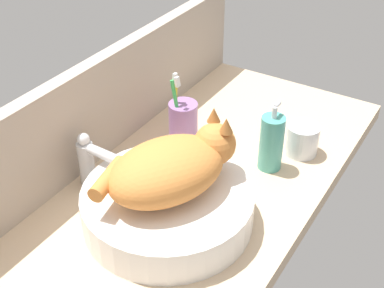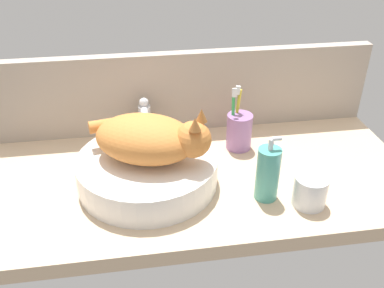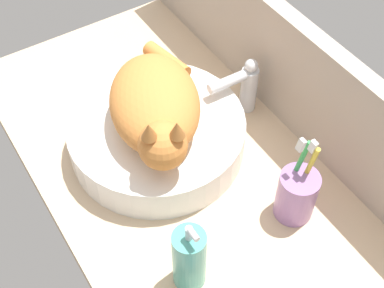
% 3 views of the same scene
% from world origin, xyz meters
% --- Properties ---
extents(ground_plane, '(1.15, 0.55, 0.04)m').
position_xyz_m(ground_plane, '(0.00, 0.00, -0.02)').
color(ground_plane, '#D1B28E').
extents(backsplash_panel, '(1.15, 0.04, 0.25)m').
position_xyz_m(backsplash_panel, '(0.00, 0.26, 0.12)').
color(backsplash_panel, '#AD9E8E').
rests_on(backsplash_panel, ground_plane).
extents(sink_basin, '(0.35, 0.35, 0.08)m').
position_xyz_m(sink_basin, '(-0.13, -0.02, 0.04)').
color(sink_basin, white).
rests_on(sink_basin, ground_plane).
extents(cat, '(0.30, 0.25, 0.14)m').
position_xyz_m(cat, '(-0.12, -0.03, 0.13)').
color(cat, orange).
rests_on(cat, sink_basin).
extents(faucet, '(0.04, 0.12, 0.14)m').
position_xyz_m(faucet, '(-0.12, 0.19, 0.07)').
color(faucet, silver).
rests_on(faucet, ground_plane).
extents(soap_dispenser, '(0.06, 0.06, 0.17)m').
position_xyz_m(soap_dispenser, '(0.15, -0.12, 0.07)').
color(soap_dispenser, teal).
rests_on(soap_dispenser, ground_plane).
extents(toothbrush_cup, '(0.07, 0.07, 0.19)m').
position_xyz_m(toothbrush_cup, '(0.14, 0.11, 0.06)').
color(toothbrush_cup, '#996BA8').
rests_on(toothbrush_cup, ground_plane).
extents(water_glass, '(0.08, 0.08, 0.08)m').
position_xyz_m(water_glass, '(0.24, -0.17, 0.03)').
color(water_glass, white).
rests_on(water_glass, ground_plane).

